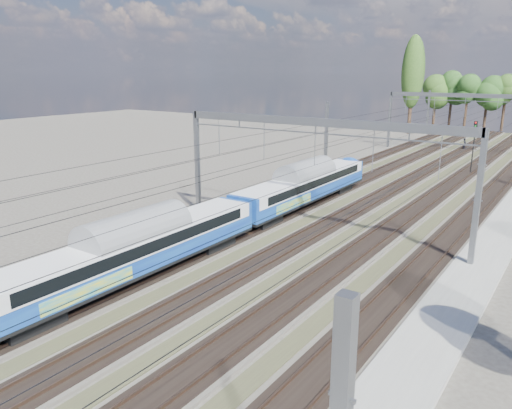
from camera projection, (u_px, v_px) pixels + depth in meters
The scene contains 7 objects.
track_bed at pixel (382, 195), 50.45m from camera, with size 21.00×130.00×0.34m.
platform at pixel (435, 332), 23.97m from camera, with size 3.00×70.00×0.30m, color gray.
catenary at pixel (414, 126), 54.75m from camera, with size 25.65×130.00×9.00m.
poplar at pixel (413, 73), 97.52m from camera, with size 4.40×4.40×19.04m.
emu_train at pixel (129, 245), 28.99m from camera, with size 2.93×61.98×4.28m.
worker at pixel (464, 144), 79.31m from camera, with size 0.69×0.45×1.90m, color black.
signal_near at pixel (474, 141), 60.39m from camera, with size 0.40×0.36×6.43m.
Camera 1 is at (17.05, -2.64, 12.35)m, focal length 35.00 mm.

